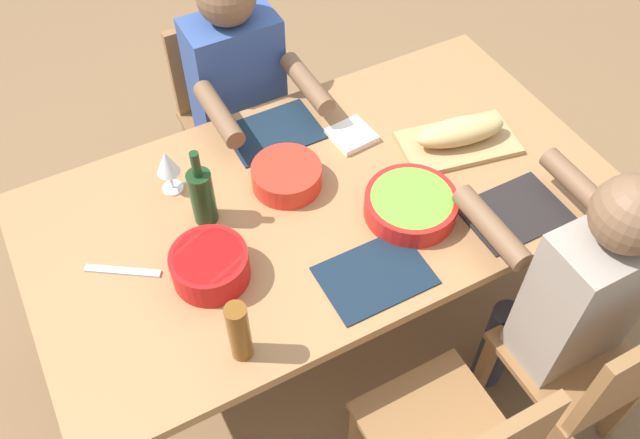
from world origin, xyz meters
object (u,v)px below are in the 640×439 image
Objects in this scene: serving_bowl_pasta at (287,175)px; wine_glass at (167,164)px; dining_table at (320,213)px; cutting_board at (458,143)px; diner_near_center at (241,93)px; bread_loaf at (460,131)px; beer_bottle at (239,332)px; chair_far_left at (594,372)px; chair_near_center at (229,108)px; napkin_stack at (352,135)px; serving_bowl_salad at (411,204)px; diner_far_left at (574,289)px; wine_bottle at (202,195)px; serving_bowl_greens at (210,264)px.

serving_bowl_pasta is 0.38m from wine_glass.
dining_table is 0.52m from wine_glass.
cutting_board is at bearing 169.45° from serving_bowl_pasta.
diner_near_center is 0.85m from bread_loaf.
diner_near_center is 5.45× the size of beer_bottle.
cutting_board is at bearing -91.38° from chair_far_left.
chair_near_center is 0.73m from napkin_stack.
napkin_stack reaches higher than dining_table.
diner_near_center is (0.00, -0.65, 0.03)m from dining_table.
diner_near_center is at bearing -75.00° from serving_bowl_salad.
serving_bowl_pasta is (0.59, -0.93, 0.30)m from chair_far_left.
diner_far_left is at bearing 88.22° from cutting_board.
chair_near_center is at bearing -57.24° from cutting_board.
chair_far_left is at bearing 88.62° from bread_loaf.
chair_far_left is 1.74m from chair_near_center.
wine_bottle is 0.50m from beer_bottle.
serving_bowl_salad is 1.02× the size of wine_bottle.
serving_bowl_salad is at bearing 153.94° from wine_bottle.
serving_bowl_greens reaches higher than cutting_board.
chair_far_left is 1.00× the size of chair_near_center.
bread_loaf is (-0.97, -0.11, 0.01)m from serving_bowl_greens.
wine_glass is (0.95, -0.27, 0.11)m from cutting_board.
beer_bottle is at bearing 41.02° from napkin_stack.
beer_bottle reaches higher than serving_bowl_greens.
wine_glass is at bearing -93.44° from beer_bottle.
serving_bowl_salad is at bearing 102.39° from chair_near_center.
serving_bowl_greens is 0.23m from wine_bottle.
cutting_board is at bearing 0.00° from bread_loaf.
serving_bowl_salad is (0.30, -0.46, 0.09)m from diner_far_left.
diner_far_left is 1.00× the size of diner_near_center.
bread_loaf is at bearing 122.76° from chair_near_center.
diner_far_left is 1.58m from chair_near_center.
serving_bowl_pasta is 0.30m from wine_bottle.
napkin_stack is at bearing -138.98° from beer_bottle.
chair_far_left reaches higher than serving_bowl_pasta.
diner_near_center is 8.57× the size of napkin_stack.
bread_loaf is at bearing -173.41° from serving_bowl_greens.
beer_bottle is at bearing -14.58° from diner_far_left.
serving_bowl_greens is 1.64× the size of napkin_stack.
chair_far_left is at bearing 114.80° from serving_bowl_salad.
beer_bottle is 0.90m from napkin_stack.
wine_bottle reaches higher than serving_bowl_salad.
serving_bowl_salad is 0.39m from napkin_stack.
beer_bottle is 0.66m from wine_glass.
serving_bowl_pasta is at bearing 82.81° from diner_near_center.
dining_table is 2.22× the size of chair_far_left.
diner_near_center is at bearing -97.19° from serving_bowl_pasta.
diner_far_left is at bearing 139.82° from wine_bottle.
napkin_stack is (-0.66, -0.32, -0.05)m from serving_bowl_greens.
napkin_stack is (-0.23, 0.45, 0.05)m from diner_near_center.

